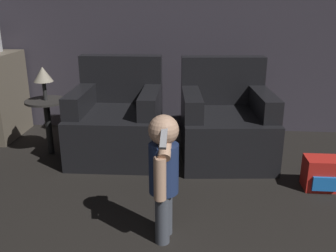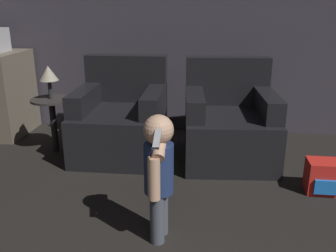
{
  "view_description": "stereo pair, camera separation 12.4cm",
  "coord_description": "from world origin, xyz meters",
  "px_view_note": "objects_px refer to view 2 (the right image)",
  "views": [
    {
      "loc": [
        -0.11,
        0.28,
        1.46
      ],
      "look_at": [
        -0.31,
        2.98,
        0.54
      ],
      "focal_mm": 40.0,
      "sensor_mm": 36.0,
      "label": 1
    },
    {
      "loc": [
        0.02,
        0.29,
        1.46
      ],
      "look_at": [
        -0.31,
        2.98,
        0.54
      ],
      "focal_mm": 40.0,
      "sensor_mm": 36.0,
      "label": 2
    }
  ],
  "objects_px": {
    "armchair_left": "(121,121)",
    "person_toddler": "(159,169)",
    "armchair_right": "(229,125)",
    "lamp": "(48,74)",
    "toy_backpack": "(324,177)"
  },
  "relations": [
    {
      "from": "armchair_left",
      "to": "toy_backpack",
      "type": "height_order",
      "value": "armchair_left"
    },
    {
      "from": "lamp",
      "to": "armchair_left",
      "type": "bearing_deg",
      "value": 4.36
    },
    {
      "from": "armchair_left",
      "to": "person_toddler",
      "type": "distance_m",
      "value": 1.49
    },
    {
      "from": "armchair_left",
      "to": "person_toddler",
      "type": "xyz_separation_m",
      "value": [
        0.57,
        -1.36,
        0.16
      ]
    },
    {
      "from": "lamp",
      "to": "toy_backpack",
      "type": "bearing_deg",
      "value": -12.7
    },
    {
      "from": "armchair_left",
      "to": "person_toddler",
      "type": "bearing_deg",
      "value": -68.23
    },
    {
      "from": "toy_backpack",
      "to": "lamp",
      "type": "xyz_separation_m",
      "value": [
        -2.45,
        0.55,
        0.66
      ]
    },
    {
      "from": "armchair_right",
      "to": "armchair_left",
      "type": "bearing_deg",
      "value": 175.21
    },
    {
      "from": "person_toddler",
      "to": "toy_backpack",
      "type": "bearing_deg",
      "value": 128.53
    },
    {
      "from": "armchair_right",
      "to": "person_toddler",
      "type": "xyz_separation_m",
      "value": [
        -0.47,
        -1.36,
        0.16
      ]
    },
    {
      "from": "armchair_right",
      "to": "toy_backpack",
      "type": "distance_m",
      "value": 0.97
    },
    {
      "from": "armchair_right",
      "to": "lamp",
      "type": "xyz_separation_m",
      "value": [
        -1.72,
        -0.05,
        0.46
      ]
    },
    {
      "from": "armchair_left",
      "to": "lamp",
      "type": "bearing_deg",
      "value": -176.63
    },
    {
      "from": "armchair_left",
      "to": "person_toddler",
      "type": "height_order",
      "value": "armchair_left"
    },
    {
      "from": "armchair_right",
      "to": "person_toddler",
      "type": "bearing_deg",
      "value": -113.86
    }
  ]
}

